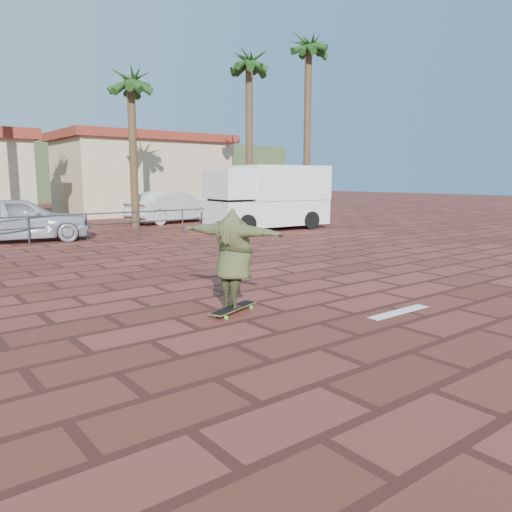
{
  "coord_description": "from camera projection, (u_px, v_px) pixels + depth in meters",
  "views": [
    {
      "loc": [
        -6.27,
        -6.2,
        2.26
      ],
      "look_at": [
        -0.57,
        1.13,
        0.8
      ],
      "focal_mm": 35.0,
      "sensor_mm": 36.0,
      "label": 1
    }
  ],
  "objects": [
    {
      "name": "paint_stripe",
      "position": [
        399.0,
        312.0,
        8.48
      ],
      "size": [
        1.4,
        0.22,
        0.01
      ],
      "primitive_type": "cube",
      "color": "white",
      "rests_on": "ground"
    },
    {
      "name": "skateboarder",
      "position": [
        233.0,
        259.0,
        8.25
      ],
      "size": [
        1.15,
        2.11,
        1.66
      ],
      "primitive_type": "imported",
      "rotation": [
        0.0,
        0.0,
        1.88
      ],
      "color": "#454B28",
      "rests_on": "longboard"
    },
    {
      "name": "street_sign",
      "position": [
        225.0,
        192.0,
        21.59
      ],
      "size": [
        0.48,
        0.09,
        2.39
      ],
      "rotation": [
        0.0,
        0.0,
        0.09
      ],
      "color": "gray",
      "rests_on": "ground"
    },
    {
      "name": "palm_far_right",
      "position": [
        308.0,
        52.0,
        25.09
      ],
      "size": [
        2.4,
        2.4,
        10.05
      ],
      "color": "brown",
      "rests_on": "ground"
    },
    {
      "name": "palm_right",
      "position": [
        249.0,
        67.0,
        24.19
      ],
      "size": [
        2.4,
        2.4,
        9.05
      ],
      "color": "brown",
      "rests_on": "ground"
    },
    {
      "name": "car_white",
      "position": [
        173.0,
        207.0,
        25.37
      ],
      "size": [
        5.1,
        2.71,
        1.6
      ],
      "primitive_type": "imported",
      "rotation": [
        0.0,
        0.0,
        1.79
      ],
      "color": "silver",
      "rests_on": "ground"
    },
    {
      "name": "building_east",
      "position": [
        144.0,
        174.0,
        32.17
      ],
      "size": [
        10.6,
        6.6,
        5.0
      ],
      "color": "beige",
      "rests_on": "ground"
    },
    {
      "name": "guardrail",
      "position": [
        86.0,
        222.0,
        18.25
      ],
      "size": [
        24.06,
        0.06,
        1.0
      ],
      "color": "#47494F",
      "rests_on": "ground"
    },
    {
      "name": "car_silver",
      "position": [
        19.0,
        219.0,
        17.76
      ],
      "size": [
        5.07,
        2.91,
        1.63
      ],
      "primitive_type": "imported",
      "rotation": [
        0.0,
        0.0,
        1.35
      ],
      "color": "#B4B6BC",
      "rests_on": "ground"
    },
    {
      "name": "longboard",
      "position": [
        234.0,
        308.0,
        8.38
      ],
      "size": [
        1.11,
        0.6,
        0.11
      ],
      "rotation": [
        0.0,
        0.0,
        0.35
      ],
      "color": "olive",
      "rests_on": "ground"
    },
    {
      "name": "palm_center",
      "position": [
        131.0,
        85.0,
        22.22
      ],
      "size": [
        2.4,
        2.4,
        7.75
      ],
      "color": "brown",
      "rests_on": "ground"
    },
    {
      "name": "campervan",
      "position": [
        269.0,
        196.0,
        21.96
      ],
      "size": [
        5.52,
        2.65,
        2.79
      ],
      "rotation": [
        0.0,
        0.0,
        -0.07
      ],
      "color": "silver",
      "rests_on": "ground"
    },
    {
      "name": "ground",
      "position": [
        320.0,
        304.0,
        8.99
      ],
      "size": [
        120.0,
        120.0,
        0.0
      ],
      "primitive_type": "plane",
      "color": "brown",
      "rests_on": "ground"
    }
  ]
}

